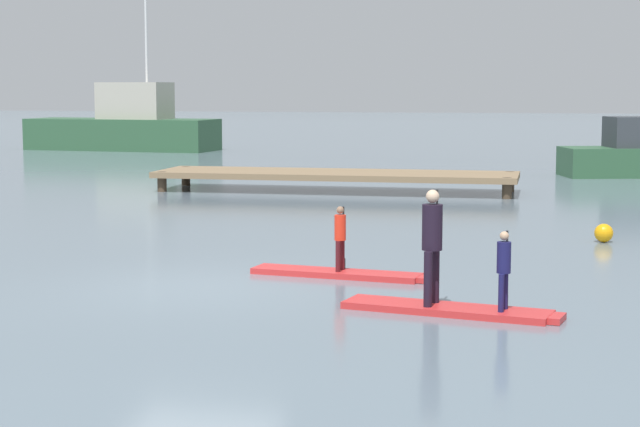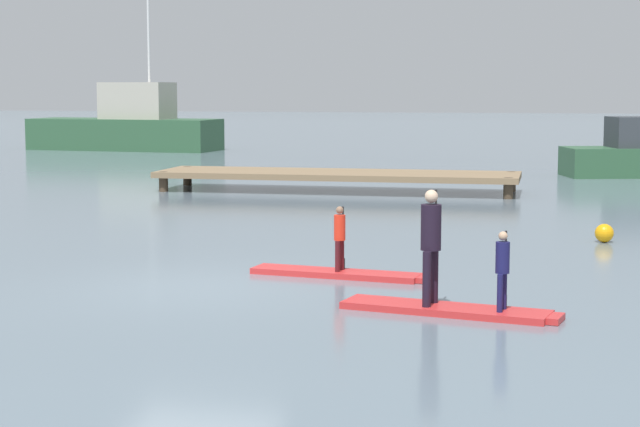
% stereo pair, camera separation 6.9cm
% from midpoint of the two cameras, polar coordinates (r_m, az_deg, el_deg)
% --- Properties ---
extents(ground_plane, '(240.00, 240.00, 0.00)m').
position_cam_midpoint_polar(ground_plane, '(17.72, -6.50, -3.81)').
color(ground_plane, slate).
extents(paddleboard_near, '(3.14, 1.02, 0.10)m').
position_cam_midpoint_polar(paddleboard_near, '(18.52, 0.95, -3.16)').
color(paddleboard_near, red).
rests_on(paddleboard_near, ground).
extents(paddler_child_solo, '(0.22, 0.39, 1.10)m').
position_cam_midpoint_polar(paddler_child_solo, '(18.43, 0.97, -1.12)').
color(paddler_child_solo, '#4C1419').
rests_on(paddler_child_solo, paddleboard_near).
extents(paddleboard_far, '(3.20, 1.28, 0.10)m').
position_cam_midpoint_polar(paddleboard_far, '(15.66, 6.75, -5.01)').
color(paddleboard_far, red).
rests_on(paddleboard_far, ground).
extents(paddler_adult, '(0.35, 0.51, 1.65)m').
position_cam_midpoint_polar(paddler_adult, '(15.59, 5.76, -1.33)').
color(paddler_adult, black).
rests_on(paddler_adult, paddleboard_far).
extents(paddler_child_front, '(0.23, 0.39, 1.11)m').
position_cam_midpoint_polar(paddler_child_front, '(15.36, 9.46, -2.73)').
color(paddler_child_front, '#19194C').
rests_on(paddler_child_front, paddleboard_far).
extents(fishing_boat_white_large, '(9.93, 3.91, 8.50)m').
position_cam_midpoint_polar(fishing_boat_white_large, '(56.42, -10.18, 4.48)').
color(fishing_boat_white_large, '#2D5638').
rests_on(fishing_boat_white_large, ground).
extents(floating_dock, '(11.06, 2.85, 0.61)m').
position_cam_midpoint_polar(floating_dock, '(33.48, 0.78, 2.03)').
color(floating_dock, '#846B4C').
rests_on(floating_dock, ground).
extents(mooring_buoy_mid, '(0.39, 0.39, 0.39)m').
position_cam_midpoint_polar(mooring_buoy_mid, '(23.30, 14.53, -0.99)').
color(mooring_buoy_mid, orange).
rests_on(mooring_buoy_mid, ground).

